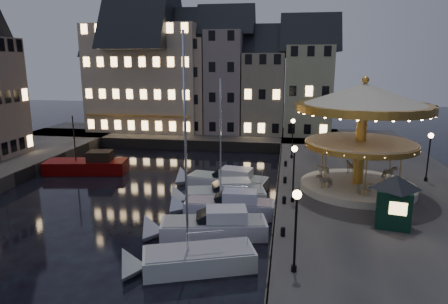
% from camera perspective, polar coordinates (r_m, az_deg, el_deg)
% --- Properties ---
extents(ground, '(160.00, 160.00, 0.00)m').
position_cam_1_polar(ground, '(30.08, -4.36, -9.29)').
color(ground, black).
rests_on(ground, ground).
extents(quay_east, '(16.00, 56.00, 1.30)m').
position_cam_1_polar(quay_east, '(35.51, 20.74, -5.48)').
color(quay_east, '#474442').
rests_on(quay_east, ground).
extents(quay_north, '(44.00, 12.00, 1.30)m').
position_cam_1_polar(quay_north, '(57.95, -5.66, 2.25)').
color(quay_north, '#474442').
rests_on(quay_north, ground).
extents(quaywall_e, '(0.15, 44.00, 1.30)m').
position_cam_1_polar(quaywall_e, '(34.74, 7.67, -5.13)').
color(quaywall_e, '#47423A').
rests_on(quaywall_e, ground).
extents(quaywall_n, '(48.00, 0.15, 1.30)m').
position_cam_1_polar(quaywall_n, '(51.76, -5.20, 0.96)').
color(quaywall_n, '#47423A').
rests_on(quaywall_n, ground).
extents(streetlamp_a, '(0.44, 0.44, 4.17)m').
position_cam_1_polar(streetlamp_a, '(19.49, 10.25, -9.44)').
color(streetlamp_a, black).
rests_on(streetlamp_a, quay_east).
extents(streetlamp_b, '(0.44, 0.44, 4.17)m').
position_cam_1_polar(streetlamp_b, '(28.99, 9.96, -1.93)').
color(streetlamp_b, black).
rests_on(streetlamp_b, quay_east).
extents(streetlamp_c, '(0.44, 0.44, 4.17)m').
position_cam_1_polar(streetlamp_c, '(42.19, 9.77, 2.74)').
color(streetlamp_c, black).
rests_on(streetlamp_c, quay_east).
extents(streetlamp_d, '(0.44, 0.44, 4.17)m').
position_cam_1_polar(streetlamp_d, '(37.72, 27.26, 0.26)').
color(streetlamp_d, black).
rests_on(streetlamp_d, quay_east).
extents(bollard_a, '(0.30, 0.30, 0.57)m').
position_cam_1_polar(bollard_a, '(24.11, 8.42, -11.10)').
color(bollard_a, black).
rests_on(bollard_a, quay_east).
extents(bollard_b, '(0.30, 0.30, 0.57)m').
position_cam_1_polar(bollard_b, '(29.22, 8.60, -6.72)').
color(bollard_b, black).
rests_on(bollard_b, quay_east).
extents(bollard_c, '(0.30, 0.30, 0.57)m').
position_cam_1_polar(bollard_c, '(33.97, 8.71, -3.90)').
color(bollard_c, black).
rests_on(bollard_c, quay_east).
extents(bollard_d, '(0.30, 0.30, 0.57)m').
position_cam_1_polar(bollard_d, '(39.27, 8.80, -1.59)').
color(bollard_d, black).
rests_on(bollard_d, quay_east).
extents(townhouse_na, '(5.50, 8.00, 12.80)m').
position_cam_1_polar(townhouse_na, '(62.84, -15.66, 9.22)').
color(townhouse_na, slate).
rests_on(townhouse_na, quay_north).
extents(townhouse_nb, '(6.16, 8.00, 13.80)m').
position_cam_1_polar(townhouse_nb, '(60.75, -10.94, 9.82)').
color(townhouse_nb, gray).
rests_on(townhouse_nb, quay_north).
extents(townhouse_nc, '(6.82, 8.00, 14.80)m').
position_cam_1_polar(townhouse_nc, '(58.94, -5.34, 10.40)').
color(townhouse_nc, tan).
rests_on(townhouse_nc, quay_north).
extents(townhouse_nd, '(5.50, 8.00, 15.80)m').
position_cam_1_polar(townhouse_nd, '(57.76, 0.29, 10.90)').
color(townhouse_nd, gray).
rests_on(townhouse_nd, quay_north).
extents(townhouse_ne, '(6.16, 8.00, 12.80)m').
position_cam_1_polar(townhouse_ne, '(57.25, 5.76, 9.31)').
color(townhouse_ne, gray).
rests_on(townhouse_ne, quay_north).
extents(townhouse_nf, '(6.82, 8.00, 13.80)m').
position_cam_1_polar(townhouse_nf, '(57.18, 11.91, 9.60)').
color(townhouse_nf, tan).
rests_on(townhouse_nf, quay_north).
extents(hotel_corner, '(17.60, 9.00, 16.80)m').
position_cam_1_polar(hotel_corner, '(60.68, -10.96, 11.24)').
color(hotel_corner, '#C7B494').
rests_on(hotel_corner, quay_north).
extents(motorboat_a, '(7.22, 4.50, 12.07)m').
position_cam_1_polar(motorboat_a, '(23.01, -5.05, -15.18)').
color(motorboat_a, silver).
rests_on(motorboat_a, ground).
extents(motorboat_b, '(8.04, 3.76, 2.15)m').
position_cam_1_polar(motorboat_b, '(26.74, -2.37, -10.71)').
color(motorboat_b, silver).
rests_on(motorboat_b, ground).
extents(motorboat_c, '(7.74, 2.18, 10.27)m').
position_cam_1_polar(motorboat_c, '(30.17, -0.01, -7.81)').
color(motorboat_c, silver).
rests_on(motorboat_c, ground).
extents(motorboat_d, '(7.59, 3.96, 2.15)m').
position_cam_1_polar(motorboat_d, '(32.59, -0.57, -6.26)').
color(motorboat_d, silver).
rests_on(motorboat_d, ground).
extents(motorboat_e, '(8.35, 3.68, 2.15)m').
position_cam_1_polar(motorboat_e, '(36.36, -0.16, -4.20)').
color(motorboat_e, silver).
rests_on(motorboat_e, ground).
extents(red_fishing_boat, '(8.48, 4.14, 6.14)m').
position_cam_1_polar(red_fishing_boat, '(43.56, -18.85, -1.91)').
color(red_fishing_boat, '#5C0202').
rests_on(red_fishing_boat, ground).
extents(carousel, '(10.19, 10.19, 8.91)m').
position_cam_1_polar(carousel, '(32.35, 19.22, 4.78)').
color(carousel, beige).
rests_on(carousel, quay_east).
extents(ticket_kiosk, '(3.18, 3.18, 3.73)m').
position_cam_1_polar(ticket_kiosk, '(26.73, 23.23, -5.22)').
color(ticket_kiosk, black).
rests_on(ticket_kiosk, quay_east).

